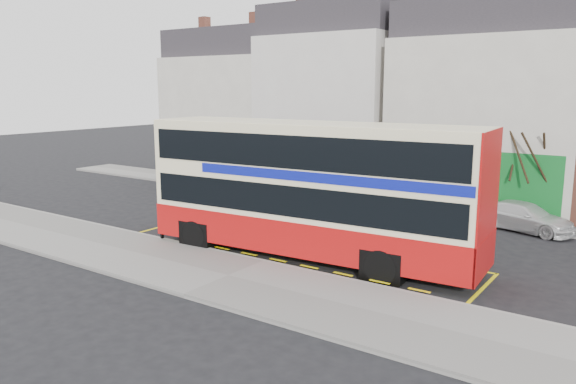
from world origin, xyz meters
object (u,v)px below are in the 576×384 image
Objects in this scene: double_decker_bus at (312,188)px; bus_stop_post at (161,193)px; car_grey at (413,207)px; car_silver at (223,181)px; street_tree_right at (531,143)px; car_white at (525,217)px; street_tree_left at (197,117)px.

double_decker_bus is 4.04× the size of bus_stop_post.
double_decker_bus is 3.37× the size of car_grey.
double_decker_bus is at bearing -140.19° from car_silver.
double_decker_bus is 2.32× the size of street_tree_right.
street_tree_left is (-21.53, 2.41, 3.49)m from car_white.
car_silver is 16.56m from street_tree_right.
car_grey is (11.73, -0.06, -0.14)m from car_silver.
bus_stop_post is at bearing -133.74° from street_tree_right.
double_decker_bus is 2.85× the size of car_silver.
car_silver is 1.04× the size of car_white.
street_tree_left reaches higher than bus_stop_post.
double_decker_bus is 13.51m from car_silver.
street_tree_right reaches higher than car_white.
bus_stop_post is at bearing -168.90° from double_decker_bus.
car_silver is (-4.97, 9.30, -1.25)m from bus_stop_post.
double_decker_bus is 2.07× the size of street_tree_left.
car_silver is at bearing 122.34° from bus_stop_post.
double_decker_bus is at bearing 19.36° from bus_stop_post.
bus_stop_post reaches higher than car_silver.
car_white is (11.46, 10.14, -1.38)m from bus_stop_post.
street_tree_right is at bearing 50.52° from bus_stop_post.
street_tree_left is at bearing 98.30° from car_white.
street_tree_right is (11.16, 11.66, 1.66)m from bus_stop_post.
double_decker_bus is 11.35m from street_tree_right.
bus_stop_post is (-5.99, -1.62, -0.59)m from double_decker_bus.
street_tree_left is at bearing 177.60° from street_tree_right.
street_tree_right reaches higher than car_grey.
bus_stop_post is 16.23m from street_tree_left.
bus_stop_post is 0.51× the size of street_tree_left.
car_grey is at bearing -11.13° from street_tree_left.
car_white is 3.41m from street_tree_right.
bus_stop_post is at bearing 126.77° from car_grey.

